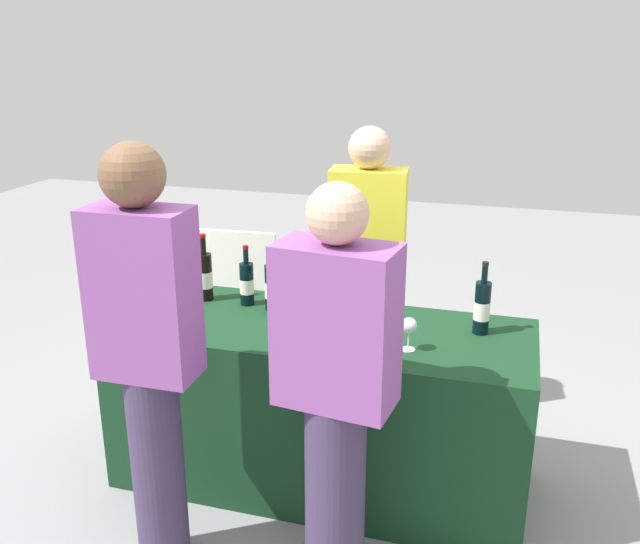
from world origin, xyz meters
TOP-DOWN VIEW (x-y plane):
  - ground_plane at (0.00, 0.00)m, footprint 12.00×12.00m
  - tasting_table at (0.00, 0.00)m, footprint 1.85×0.69m
  - wine_bottle_0 at (-0.62, 0.16)m, footprint 0.07×0.07m
  - wine_bottle_1 at (-0.41, 0.15)m, footprint 0.07×0.07m
  - wine_bottle_2 at (-0.26, 0.13)m, footprint 0.08×0.08m
  - wine_bottle_3 at (0.08, 0.16)m, footprint 0.07×0.07m
  - wine_bottle_4 at (0.68, 0.12)m, footprint 0.07×0.07m
  - wine_glass_0 at (-0.67, -0.16)m, footprint 0.06×0.06m
  - wine_glass_1 at (0.02, -0.12)m, footprint 0.06×0.06m
  - wine_glass_2 at (0.16, -0.13)m, footprint 0.07×0.07m
  - wine_glass_3 at (0.41, -0.14)m, footprint 0.06×0.06m
  - server_pouring at (0.06, 0.65)m, footprint 0.40×0.25m
  - guest_0 at (-0.44, -0.69)m, footprint 0.37×0.22m
  - guest_1 at (0.23, -0.60)m, footprint 0.43×0.27m
  - menu_board at (-0.84, 1.05)m, footprint 0.49×0.06m

SIDE VIEW (x-z plane):
  - ground_plane at x=0.00m, z-range 0.00..0.00m
  - tasting_table at x=0.00m, z-range 0.00..0.78m
  - menu_board at x=-0.84m, z-range 0.00..0.88m
  - guest_1 at x=0.23m, z-range 0.06..1.61m
  - server_pouring at x=0.06m, z-range 0.07..1.65m
  - wine_glass_0 at x=-0.67m, z-range 0.81..0.93m
  - wine_glass_2 at x=0.16m, z-range 0.81..0.95m
  - wine_glass_1 at x=0.02m, z-range 0.81..0.95m
  - wine_glass_3 at x=0.41m, z-range 0.82..0.96m
  - wine_bottle_1 at x=-0.41m, z-range 0.74..1.03m
  - wine_bottle_2 at x=-0.26m, z-range 0.74..1.05m
  - wine_bottle_3 at x=0.08m, z-range 0.74..1.05m
  - wine_bottle_4 at x=0.68m, z-range 0.74..1.06m
  - wine_bottle_0 at x=-0.62m, z-range 0.74..1.07m
  - guest_0 at x=-0.44m, z-range 0.09..1.75m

